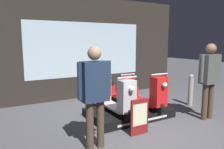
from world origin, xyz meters
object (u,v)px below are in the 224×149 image
person_right_browsing (209,75)px  street_bollard (191,90)px  scooter_display_right (145,93)px  scooter_backrow_1 (118,90)px  person_left_browsing (95,89)px  price_sign_board (139,117)px  scooter_display_left (114,98)px  scooter_backrow_0 (96,93)px

person_right_browsing → street_bollard: person_right_browsing is taller
scooter_display_right → scooter_backrow_1: scooter_display_right is taller
person_left_browsing → price_sign_board: person_left_browsing is taller
scooter_display_left → street_bollard: (2.51, -0.01, -0.09)m
scooter_display_left → scooter_display_right: bearing=0.0°
scooter_display_left → street_bollard: scooter_display_left is taller
scooter_display_right → scooter_backrow_0: size_ratio=1.00×
street_bollard → scooter_display_left: bearing=179.8°
scooter_display_right → person_left_browsing: 2.12m
person_left_browsing → street_bollard: person_left_browsing is taller
scooter_display_right → price_sign_board: size_ratio=2.15×
scooter_display_right → scooter_backrow_0: scooter_display_right is taller
scooter_display_right → scooter_backrow_1: bearing=86.7°
person_left_browsing → scooter_display_left: bearing=46.0°
scooter_backrow_1 → price_sign_board: 2.47m
person_left_browsing → scooter_display_right: bearing=28.4°
scooter_backrow_1 → person_left_browsing: (-1.89, -2.36, 0.69)m
scooter_backrow_0 → price_sign_board: (-0.14, -2.29, 0.02)m
scooter_display_right → scooter_backrow_0: bearing=116.4°
scooter_backrow_1 → scooter_display_right: bearing=-93.3°
scooter_backrow_0 → person_right_browsing: 3.04m
person_right_browsing → price_sign_board: person_right_browsing is taller
scooter_display_left → person_right_browsing: bearing=-26.6°
street_bollard → person_right_browsing: bearing=-119.8°
price_sign_board → scooter_backrow_1: bearing=68.3°
scooter_display_right → price_sign_board: bearing=-132.5°
scooter_display_left → scooter_display_right: (0.87, 0.00, 0.00)m
scooter_display_right → price_sign_board: 1.24m
scooter_backrow_0 → person_left_browsing: person_left_browsing is taller
scooter_display_left → scooter_backrow_0: scooter_display_left is taller
person_left_browsing → street_bollard: 3.63m
scooter_display_left → scooter_display_right: same height
scooter_display_right → price_sign_board: scooter_display_right is taller
price_sign_board → scooter_backrow_0: bearing=86.4°
person_right_browsing → street_bollard: size_ratio=1.98×
street_bollard → price_sign_board: bearing=-160.0°
scooter_backrow_1 → street_bollard: bearing=-41.8°
scooter_display_right → person_right_browsing: size_ratio=0.87×
scooter_display_left → person_left_browsing: bearing=-134.0°
scooter_display_left → person_right_browsing: size_ratio=0.87×
scooter_backrow_0 → person_right_browsing: bearing=-53.1°
person_left_browsing → price_sign_board: bearing=4.2°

